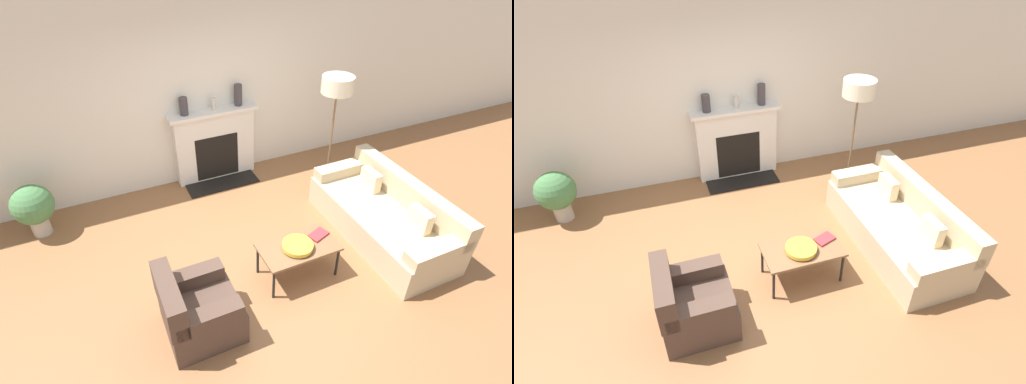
% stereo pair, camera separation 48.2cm
% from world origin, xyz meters
% --- Properties ---
extents(ground_plane, '(18.00, 18.00, 0.00)m').
position_xyz_m(ground_plane, '(0.00, 0.00, 0.00)').
color(ground_plane, brown).
extents(wall_back, '(18.00, 0.06, 2.90)m').
position_xyz_m(wall_back, '(0.00, 2.47, 1.45)').
color(wall_back, silver).
rests_on(wall_back, ground_plane).
extents(fireplace, '(1.40, 0.59, 1.17)m').
position_xyz_m(fireplace, '(0.18, 2.32, 0.57)').
color(fireplace, silver).
rests_on(fireplace, ground_plane).
extents(couch, '(0.94, 2.10, 0.78)m').
position_xyz_m(couch, '(1.73, 0.03, 0.29)').
color(couch, tan).
rests_on(couch, ground_plane).
extents(armchair_near, '(0.76, 0.73, 0.81)m').
position_xyz_m(armchair_near, '(-1.01, -0.41, 0.31)').
color(armchair_near, '#4C382D').
rests_on(armchair_near, ground_plane).
extents(coffee_table, '(0.92, 0.51, 0.45)m').
position_xyz_m(coffee_table, '(0.31, -0.14, 0.41)').
color(coffee_table, brown).
rests_on(coffee_table, ground_plane).
extents(bowl, '(0.36, 0.36, 0.07)m').
position_xyz_m(bowl, '(0.28, -0.17, 0.50)').
color(bowl, gold).
rests_on(bowl, coffee_table).
extents(book, '(0.27, 0.22, 0.02)m').
position_xyz_m(book, '(0.62, -0.08, 0.47)').
color(book, '#9E2D33').
rests_on(book, coffee_table).
extents(floor_lamp, '(0.45, 0.45, 1.79)m').
position_xyz_m(floor_lamp, '(1.68, 1.33, 1.52)').
color(floor_lamp, brown).
rests_on(floor_lamp, ground_plane).
extents(mantel_vase_left, '(0.13, 0.13, 0.26)m').
position_xyz_m(mantel_vase_left, '(-0.25, 2.34, 1.31)').
color(mantel_vase_left, '#3D383D').
rests_on(mantel_vase_left, fireplace).
extents(mantel_vase_center_left, '(0.07, 0.07, 0.19)m').
position_xyz_m(mantel_vase_center_left, '(0.20, 2.34, 1.27)').
color(mantel_vase_center_left, beige).
rests_on(mantel_vase_center_left, fireplace).
extents(mantel_vase_center_right, '(0.12, 0.12, 0.32)m').
position_xyz_m(mantel_vase_center_right, '(0.60, 2.34, 1.33)').
color(mantel_vase_center_right, '#3D383D').
rests_on(mantel_vase_center_right, fireplace).
extents(potted_plant, '(0.54, 0.54, 0.75)m').
position_xyz_m(potted_plant, '(-2.49, 1.96, 0.45)').
color(potted_plant, '#B2A899').
rests_on(potted_plant, ground_plane).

